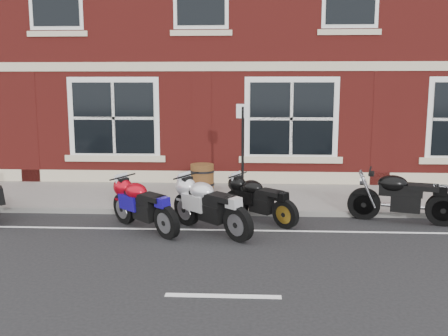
{
  "coord_description": "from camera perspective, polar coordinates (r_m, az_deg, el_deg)",
  "views": [
    {
      "loc": [
        0.35,
        -9.46,
        2.83
      ],
      "look_at": [
        -0.22,
        1.6,
        1.04
      ],
      "focal_mm": 40.0,
      "sensor_mm": 36.0,
      "label": 1
    }
  ],
  "objects": [
    {
      "name": "kerb",
      "position": [
        11.23,
        1.1,
        -5.09
      ],
      "size": [
        30.0,
        0.16,
        0.12
      ],
      "primitive_type": "cube",
      "color": "slate",
      "rests_on": "ground"
    },
    {
      "name": "sidewalk",
      "position": [
        12.77,
        1.33,
        -3.34
      ],
      "size": [
        30.0,
        3.0,
        0.12
      ],
      "primitive_type": "cube",
      "color": "slate",
      "rests_on": "ground"
    },
    {
      "name": "barrel_planter",
      "position": [
        13.18,
        -2.51,
        -1.09
      ],
      "size": [
        0.65,
        0.65,
        0.72
      ],
      "color": "#4A3013",
      "rests_on": "sidewalk"
    },
    {
      "name": "moto_sport_silver",
      "position": [
        9.8,
        -1.54,
        -4.12
      ],
      "size": [
        1.68,
        1.65,
        1.0
      ],
      "rotation": [
        0.0,
        0.0,
        0.79
      ],
      "color": "black",
      "rests_on": "ground"
    },
    {
      "name": "moto_sport_black",
      "position": [
        10.62,
        4.09,
        -3.44
      ],
      "size": [
        1.54,
        1.43,
        0.89
      ],
      "rotation": [
        0.0,
        0.0,
        0.83
      ],
      "color": "black",
      "rests_on": "ground"
    },
    {
      "name": "moto_sport_red",
      "position": [
        10.08,
        -9.1,
        -4.01
      ],
      "size": [
        1.62,
        1.56,
        0.95
      ],
      "rotation": [
        0.0,
        0.0,
        0.81
      ],
      "color": "black",
      "rests_on": "ground"
    },
    {
      "name": "pub_building",
      "position": [
        20.21,
        2.04,
        18.21
      ],
      "size": [
        24.0,
        12.0,
        12.0
      ],
      "primitive_type": "cube",
      "color": "maroon",
      "rests_on": "ground"
    },
    {
      "name": "ground",
      "position": [
        9.88,
        0.83,
        -7.45
      ],
      "size": [
        80.0,
        80.0,
        0.0
      ],
      "primitive_type": "plane",
      "color": "black",
      "rests_on": "ground"
    },
    {
      "name": "moto_naked_black",
      "position": [
        11.18,
        19.54,
        -2.93
      ],
      "size": [
        2.21,
        0.79,
        1.02
      ],
      "rotation": [
        0.0,
        0.0,
        1.28
      ],
      "color": "black",
      "rests_on": "ground"
    },
    {
      "name": "parking_sign",
      "position": [
        11.74,
        2.15,
        2.51
      ],
      "size": [
        0.31,
        0.14,
        2.33
      ],
      "rotation": [
        0.0,
        0.0,
        -0.38
      ],
      "color": "black",
      "rests_on": "sidewalk"
    }
  ]
}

